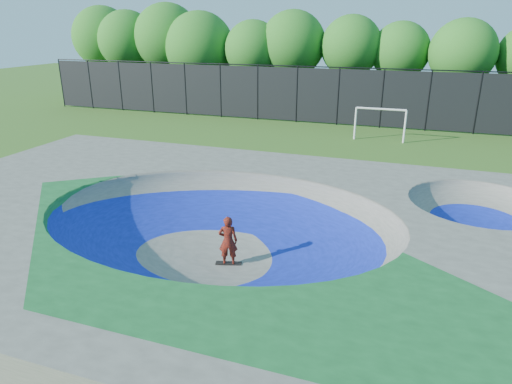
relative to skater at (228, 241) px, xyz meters
The scene contains 7 objects.
ground 0.98m from the skater, 138.29° to the left, with size 120.00×120.00×0.00m, color #305818.
skate_deck 0.59m from the skater, 138.29° to the left, with size 22.00×14.00×1.50m, color gray.
skater is the anchor object (origin of this frame).
skateboard 0.75m from the skater, ahead, with size 0.78×0.22×0.05m, color black.
soccer_goal 17.65m from the skater, 80.74° to the left, with size 3.08×0.12×2.03m.
fence 21.44m from the skater, 91.18° to the left, with size 48.09×0.09×4.04m.
treeline 27.05m from the skater, 99.60° to the left, with size 52.25×7.44×8.64m.
Camera 1 is at (5.20, -11.55, 6.76)m, focal length 32.00 mm.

